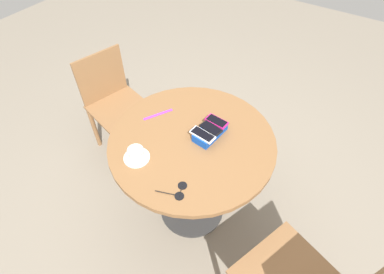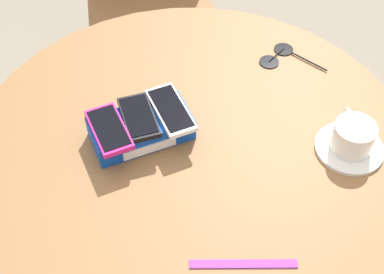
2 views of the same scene
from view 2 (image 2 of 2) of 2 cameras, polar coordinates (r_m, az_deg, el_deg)
The scene contains 10 objects.
round_table at distance 1.24m, azimuth -0.00°, elevation -5.14°, with size 0.96×0.96×0.78m.
phone_box at distance 1.12m, azimuth -5.46°, elevation 0.93°, with size 0.22×0.12×0.05m.
phone_magenta at distance 1.08m, azimuth -8.85°, elevation 0.81°, with size 0.07×0.13×0.01m.
phone_black at distance 1.10m, azimuth -5.71°, elevation 2.13°, with size 0.09×0.13×0.01m.
phone_white at distance 1.11m, azimuth -2.29°, elevation 2.92°, with size 0.07×0.15×0.01m.
saucer at distance 1.15m, azimuth 16.42°, elevation -1.15°, with size 0.14×0.14×0.01m, color silver.
coffee_cup at distance 1.13m, azimuth 16.78°, elevation 0.13°, with size 0.08×0.11×0.06m.
lanyard_strap at distance 0.97m, azimuth 5.51°, elevation -13.33°, with size 0.19×0.02×0.00m, color purple.
sunglasses at distance 1.33m, azimuth 9.34°, elevation 8.50°, with size 0.13×0.14×0.01m.
chair_far_side at distance 1.99m, azimuth -4.31°, elevation 13.40°, with size 0.59×0.59×0.91m.
Camera 2 is at (-0.35, -0.63, 1.64)m, focal length 50.00 mm.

